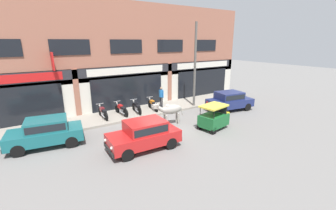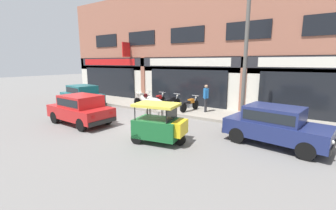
# 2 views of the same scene
# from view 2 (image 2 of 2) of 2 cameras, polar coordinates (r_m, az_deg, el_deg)

# --- Properties ---
(ground_plane) EXTENTS (90.00, 90.00, 0.00)m
(ground_plane) POSITION_cam_2_polar(r_m,az_deg,el_deg) (11.72, -7.52, -4.35)
(ground_plane) COLOR slate
(sidewalk) EXTENTS (19.00, 2.81, 0.15)m
(sidewalk) POSITION_cam_2_polar(r_m,az_deg,el_deg) (14.53, 1.87, -0.98)
(sidewalk) COLOR gray
(sidewalk) RESTS_ON ground
(shop_building) EXTENTS (23.00, 1.40, 8.02)m
(shop_building) POSITION_cam_2_polar(r_m,az_deg,el_deg) (15.67, 5.26, 13.51)
(shop_building) COLOR #9E604C
(shop_building) RESTS_ON ground
(cow) EXTENTS (2.15, 0.72, 1.61)m
(cow) POSITION_cam_2_polar(r_m,az_deg,el_deg) (11.23, -3.95, 0.30)
(cow) COLOR #9E998E
(cow) RESTS_ON ground
(car_0) EXTENTS (3.67, 1.75, 1.46)m
(car_0) POSITION_cam_2_polar(r_m,az_deg,el_deg) (11.96, -21.33, -0.71)
(car_0) COLOR black
(car_0) RESTS_ON ground
(car_1) EXTENTS (3.76, 2.10, 1.46)m
(car_1) POSITION_cam_2_polar(r_m,az_deg,el_deg) (9.21, 25.52, -4.33)
(car_1) COLOR black
(car_1) RESTS_ON ground
(car_2) EXTENTS (3.77, 2.10, 1.46)m
(car_2) POSITION_cam_2_polar(r_m,az_deg,el_deg) (16.91, -20.98, 2.52)
(car_2) COLOR black
(car_2) RESTS_ON ground
(auto_rickshaw) EXTENTS (2.10, 1.45, 1.52)m
(auto_rickshaw) POSITION_cam_2_polar(r_m,az_deg,el_deg) (8.62, -2.13, -5.30)
(auto_rickshaw) COLOR black
(auto_rickshaw) RESTS_ON ground
(motorcycle_0) EXTENTS (0.52, 1.81, 0.88)m
(motorcycle_0) POSITION_cam_2_polar(r_m,az_deg,el_deg) (15.85, -6.31, 1.66)
(motorcycle_0) COLOR black
(motorcycle_0) RESTS_ON sidewalk
(motorcycle_1) EXTENTS (0.52, 1.81, 0.88)m
(motorcycle_1) POSITION_cam_2_polar(r_m,az_deg,el_deg) (15.03, -2.56, 1.22)
(motorcycle_1) COLOR black
(motorcycle_1) RESTS_ON sidewalk
(motorcycle_2) EXTENTS (0.53, 1.81, 0.88)m
(motorcycle_2) POSITION_cam_2_polar(r_m,az_deg,el_deg) (14.30, 0.78, 0.73)
(motorcycle_2) COLOR black
(motorcycle_2) RESTS_ON sidewalk
(motorcycle_3) EXTENTS (0.55, 1.81, 0.88)m
(motorcycle_3) POSITION_cam_2_polar(r_m,az_deg,el_deg) (13.61, 5.53, 0.16)
(motorcycle_3) COLOR black
(motorcycle_3) RESTS_ON sidewalk
(pedestrian) EXTENTS (0.32, 0.49, 1.60)m
(pedestrian) POSITION_cam_2_polar(r_m,az_deg,el_deg) (13.34, 9.61, 2.44)
(pedestrian) COLOR #2D2D33
(pedestrian) RESTS_ON sidewalk
(utility_pole) EXTENTS (0.18, 0.18, 6.44)m
(utility_pole) POSITION_cam_2_polar(r_m,az_deg,el_deg) (11.37, 19.09, 11.88)
(utility_pole) COLOR #595651
(utility_pole) RESTS_ON sidewalk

